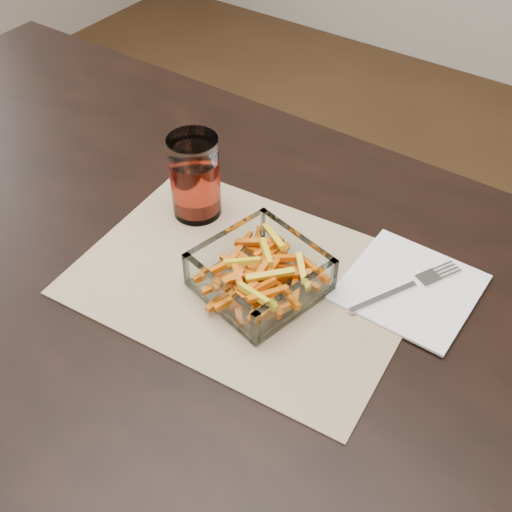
% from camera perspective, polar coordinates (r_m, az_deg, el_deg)
% --- Properties ---
extents(dining_table, '(1.60, 0.90, 0.75)m').
position_cam_1_polar(dining_table, '(0.97, -7.43, -5.10)').
color(dining_table, black).
rests_on(dining_table, ground).
extents(placemat, '(0.48, 0.37, 0.00)m').
position_cam_1_polar(placemat, '(0.89, -0.88, -1.96)').
color(placemat, tan).
rests_on(placemat, dining_table).
extents(glass_bowl, '(0.18, 0.18, 0.06)m').
position_cam_1_polar(glass_bowl, '(0.86, 0.34, -1.75)').
color(glass_bowl, white).
rests_on(glass_bowl, placemat).
extents(tumbler, '(0.07, 0.07, 0.13)m').
position_cam_1_polar(tumbler, '(0.96, -5.43, 6.80)').
color(tumbler, white).
rests_on(tumbler, placemat).
extents(napkin, '(0.17, 0.17, 0.00)m').
position_cam_1_polar(napkin, '(0.89, 13.54, -2.73)').
color(napkin, white).
rests_on(napkin, placemat).
extents(fork, '(0.10, 0.17, 0.00)m').
position_cam_1_polar(fork, '(0.89, 13.45, -2.62)').
color(fork, silver).
rests_on(fork, napkin).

